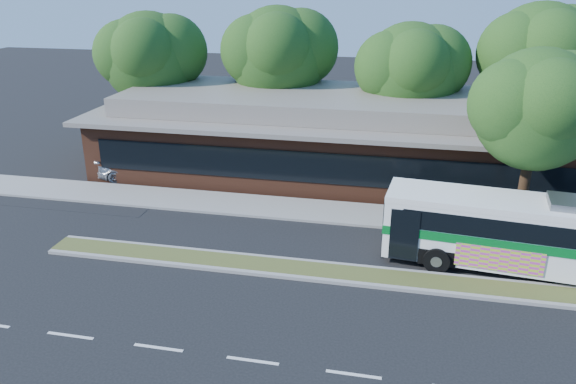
# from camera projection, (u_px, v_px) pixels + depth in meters

# --- Properties ---
(ground) EXTENTS (120.00, 120.00, 0.00)m
(ground) POSITION_uv_depth(u_px,v_px,m) (367.00, 286.00, 20.65)
(ground) COLOR black
(ground) RESTS_ON ground
(median_strip) EXTENTS (26.00, 1.10, 0.15)m
(median_strip) POSITION_uv_depth(u_px,v_px,m) (368.00, 276.00, 21.17)
(median_strip) COLOR #435022
(median_strip) RESTS_ON ground
(sidewalk) EXTENTS (44.00, 2.60, 0.12)m
(sidewalk) POSITION_uv_depth(u_px,v_px,m) (378.00, 216.00, 26.46)
(sidewalk) COLOR gray
(sidewalk) RESTS_ON ground
(parking_lot) EXTENTS (14.00, 12.00, 0.01)m
(parking_lot) POSITION_uv_depth(u_px,v_px,m) (75.00, 167.00, 33.21)
(parking_lot) COLOR black
(parking_lot) RESTS_ON ground
(plaza_building) EXTENTS (33.20, 11.20, 4.45)m
(plaza_building) POSITION_uv_depth(u_px,v_px,m) (387.00, 136.00, 31.71)
(plaza_building) COLOR brown
(plaza_building) RESTS_ON ground
(tree_bg_a) EXTENTS (6.47, 5.80, 8.63)m
(tree_bg_a) POSITION_uv_depth(u_px,v_px,m) (157.00, 56.00, 35.10)
(tree_bg_a) COLOR black
(tree_bg_a) RESTS_ON ground
(tree_bg_b) EXTENTS (6.69, 6.00, 9.00)m
(tree_bg_b) POSITION_uv_depth(u_px,v_px,m) (285.00, 53.00, 34.38)
(tree_bg_b) COLOR black
(tree_bg_b) RESTS_ON ground
(tree_bg_c) EXTENTS (6.24, 5.60, 8.26)m
(tree_bg_c) POSITION_uv_depth(u_px,v_px,m) (417.00, 69.00, 32.13)
(tree_bg_c) COLOR black
(tree_bg_c) RESTS_ON ground
(tree_bg_d) EXTENTS (6.91, 6.20, 9.37)m
(tree_bg_d) POSITION_uv_depth(u_px,v_px,m) (547.00, 56.00, 31.40)
(tree_bg_d) COLOR black
(tree_bg_d) RESTS_ON ground
(transit_bus) EXTENTS (11.27, 3.54, 3.11)m
(transit_bus) POSITION_uv_depth(u_px,v_px,m) (536.00, 231.00, 21.04)
(transit_bus) COLOR white
(transit_bus) RESTS_ON ground
(sedan) EXTENTS (4.86, 3.05, 1.31)m
(sedan) POSITION_uv_depth(u_px,v_px,m) (140.00, 167.00, 31.32)
(sedan) COLOR #B9BAC1
(sedan) RESTS_ON ground
(sidewalk_tree) EXTENTS (5.45, 4.89, 8.13)m
(sidewalk_tree) POSITION_uv_depth(u_px,v_px,m) (546.00, 107.00, 22.26)
(sidewalk_tree) COLOR black
(sidewalk_tree) RESTS_ON ground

